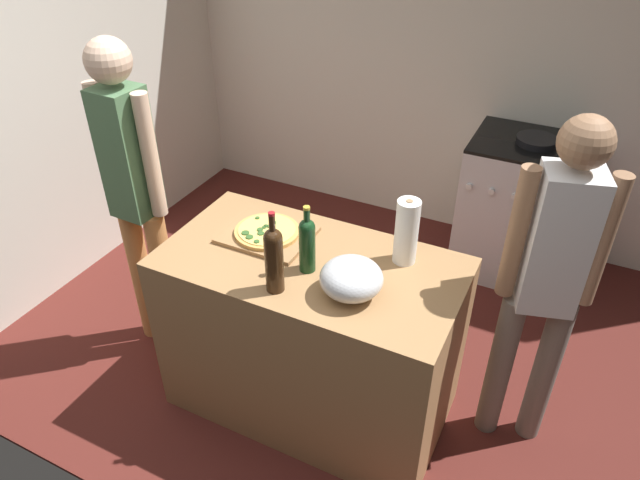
# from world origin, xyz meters

# --- Properties ---
(ground_plane) EXTENTS (4.39, 3.16, 0.02)m
(ground_plane) POSITION_xyz_m (0.00, 1.28, -0.01)
(ground_plane) COLOR #511E19
(kitchen_wall_rear) EXTENTS (4.39, 0.10, 2.60)m
(kitchen_wall_rear) POSITION_xyz_m (0.00, 2.61, 1.30)
(kitchen_wall_rear) COLOR silver
(kitchen_wall_rear) RESTS_ON ground_plane
(kitchen_wall_left) EXTENTS (0.10, 3.16, 2.60)m
(kitchen_wall_left) POSITION_xyz_m (-1.95, 1.28, 1.30)
(kitchen_wall_left) COLOR silver
(kitchen_wall_left) RESTS_ON ground_plane
(counter) EXTENTS (1.34, 0.71, 0.90)m
(counter) POSITION_xyz_m (-0.00, 0.58, 0.45)
(counter) COLOR #9E7247
(counter) RESTS_ON ground_plane
(cutting_board) EXTENTS (0.40, 0.32, 0.02)m
(cutting_board) POSITION_xyz_m (-0.27, 0.67, 0.91)
(cutting_board) COLOR #9E7247
(cutting_board) RESTS_ON counter
(pizza) EXTENTS (0.30, 0.30, 0.03)m
(pizza) POSITION_xyz_m (-0.27, 0.67, 0.93)
(pizza) COLOR tan
(pizza) RESTS_ON cutting_board
(mixing_bowl) EXTENTS (0.26, 0.26, 0.16)m
(mixing_bowl) POSITION_xyz_m (0.25, 0.46, 0.98)
(mixing_bowl) COLOR #B2B2B7
(mixing_bowl) RESTS_ON counter
(paper_towel_roll) EXTENTS (0.10, 0.10, 0.30)m
(paper_towel_roll) POSITION_xyz_m (0.36, 0.77, 1.05)
(paper_towel_roll) COLOR white
(paper_towel_roll) RESTS_ON counter
(wine_bottle_clear) EXTENTS (0.08, 0.08, 0.37)m
(wine_bottle_clear) POSITION_xyz_m (-0.04, 0.35, 1.06)
(wine_bottle_clear) COLOR #331E0F
(wine_bottle_clear) RESTS_ON counter
(wine_bottle_green) EXTENTS (0.07, 0.07, 0.31)m
(wine_bottle_green) POSITION_xyz_m (0.02, 0.53, 1.04)
(wine_bottle_green) COLOR #143819
(wine_bottle_green) RESTS_ON counter
(stove) EXTENTS (0.67, 0.61, 0.97)m
(stove) POSITION_xyz_m (0.66, 2.21, 0.47)
(stove) COLOR #B7B7BC
(stove) RESTS_ON ground_plane
(person_in_stripes) EXTENTS (0.37, 0.21, 1.74)m
(person_in_stripes) POSITION_xyz_m (-1.00, 0.62, 1.01)
(person_in_stripes) COLOR #D88C4C
(person_in_stripes) RESTS_ON ground_plane
(person_in_red) EXTENTS (0.38, 0.25, 1.65)m
(person_in_red) POSITION_xyz_m (0.95, 0.86, 0.96)
(person_in_red) COLOR slate
(person_in_red) RESTS_ON ground_plane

